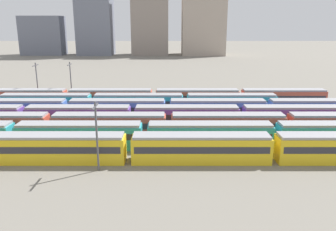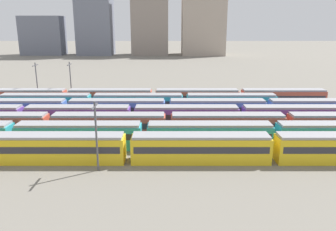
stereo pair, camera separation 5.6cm
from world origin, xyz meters
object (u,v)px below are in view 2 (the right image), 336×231
(train_track_0, at_px, (274,148))
(train_track_3, at_px, (188,116))
(train_track_6, at_px, (155,97))
(train_track_4, at_px, (268,109))
(train_track_5, at_px, (140,103))
(catenary_pole_3, at_px, (38,81))
(train_track_1, at_px, (211,135))
(train_track_2, at_px, (287,125))
(catenary_pole_0, at_px, (97,133))
(catenary_pole_1, at_px, (72,80))

(train_track_0, bearing_deg, train_track_3, 123.87)
(train_track_6, bearing_deg, train_track_4, -25.41)
(train_track_3, xyz_separation_m, train_track_5, (-9.26, 10.40, -0.00))
(train_track_6, bearing_deg, catenary_pole_3, 173.30)
(train_track_1, height_order, train_track_2, same)
(train_track_1, distance_m, train_track_3, 10.77)
(train_track_3, relative_size, train_track_6, 1.25)
(train_track_4, relative_size, catenary_pole_3, 12.31)
(train_track_1, height_order, train_track_5, same)
(catenary_pole_3, bearing_deg, train_track_4, -15.61)
(catenary_pole_0, xyz_separation_m, catenary_pole_3, (-20.95, 37.12, 0.21))
(catenary_pole_0, bearing_deg, train_track_0, 7.18)
(train_track_2, relative_size, catenary_pole_1, 12.08)
(train_track_0, bearing_deg, train_track_4, 76.32)
(train_track_0, bearing_deg, train_track_5, 127.20)
(train_track_3, distance_m, catenary_pole_0, 22.11)
(train_track_0, height_order, train_track_5, same)
(train_track_2, distance_m, train_track_6, 30.32)
(train_track_4, xyz_separation_m, catenary_pole_3, (-48.34, 13.51, 3.20))
(train_track_1, height_order, train_track_6, same)
(train_track_1, distance_m, catenary_pole_0, 16.97)
(train_track_4, height_order, catenary_pole_3, catenary_pole_3)
(train_track_2, relative_size, train_track_4, 1.00)
(catenary_pole_0, distance_m, catenary_pole_1, 39.49)
(train_track_1, relative_size, train_track_4, 0.83)
(train_track_2, xyz_separation_m, train_track_4, (-0.18, 10.40, 0.00))
(train_track_6, height_order, catenary_pole_0, catenary_pole_0)
(train_track_3, height_order, catenary_pole_0, catenary_pole_0)
(train_track_5, height_order, catenary_pole_1, catenary_pole_1)
(train_track_2, bearing_deg, train_track_4, 90.97)
(train_track_5, bearing_deg, train_track_4, -11.84)
(train_track_4, bearing_deg, catenary_pole_3, 164.39)
(catenary_pole_3, bearing_deg, train_track_5, -19.44)
(train_track_4, xyz_separation_m, train_track_5, (-24.79, 5.20, -0.00))
(train_track_6, bearing_deg, train_track_5, -119.19)
(catenary_pole_0, height_order, catenary_pole_3, catenary_pole_3)
(train_track_4, relative_size, train_track_6, 1.51)
(train_track_1, relative_size, catenary_pole_1, 10.05)
(train_track_0, bearing_deg, train_track_2, 63.26)
(catenary_pole_0, relative_size, catenary_pole_3, 0.96)
(train_track_1, bearing_deg, train_track_2, 21.93)
(train_track_5, relative_size, train_track_6, 0.75)
(catenary_pole_1, bearing_deg, train_track_0, -43.94)
(train_track_6, relative_size, catenary_pole_1, 8.02)
(train_track_0, distance_m, catenary_pole_0, 22.71)
(train_track_5, distance_m, catenary_pole_0, 29.08)
(train_track_3, bearing_deg, train_track_1, -74.95)
(train_track_1, height_order, catenary_pole_0, catenary_pole_0)
(train_track_0, height_order, catenary_pole_0, catenary_pole_0)
(train_track_0, distance_m, train_track_5, 32.64)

